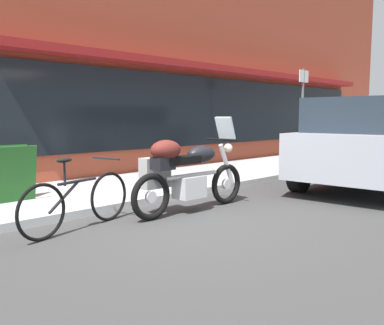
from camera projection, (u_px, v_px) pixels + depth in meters
ground_plane at (177, 221)px, 5.54m from camera, size 80.00×80.00×0.00m
storefront_building at (229, 38)px, 11.67m from camera, size 19.04×0.90×7.43m
sidewalk_curb at (331, 157)px, 13.45m from camera, size 30.00×2.64×0.12m
touring_motorcycle at (184, 172)px, 5.95m from camera, size 2.19×0.68×1.40m
parked_bicycle at (78, 201)px, 5.05m from camera, size 1.71×0.56×0.92m
parked_minivan at (379, 141)px, 8.06m from camera, size 4.93×2.46×1.73m
sandwich_board_sign at (15, 173)px, 6.20m from camera, size 0.55×0.40×0.85m
parking_sign_pole at (302, 108)px, 11.13m from camera, size 0.44×0.07×2.56m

